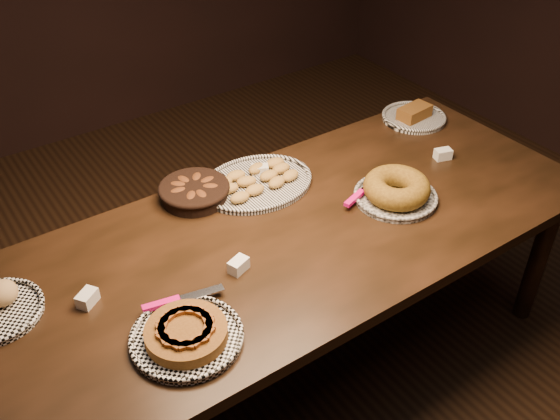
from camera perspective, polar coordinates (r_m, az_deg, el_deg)
ground at (r=2.83m, az=1.12°, el=-13.78°), size 5.00×5.00×0.00m
buffet_table at (r=2.35m, az=1.31°, el=-3.16°), size 2.40×1.00×0.75m
apple_tart_plate at (r=1.91m, az=-8.57°, el=-11.19°), size 0.37×0.35×0.06m
madeleine_platter at (r=2.53m, az=-2.14°, el=2.61°), size 0.47×0.38×0.05m
bundt_cake_plate at (r=2.47m, az=10.56°, el=1.78°), size 0.38×0.33×0.10m
croissant_basket at (r=2.46m, az=-7.86°, el=1.79°), size 0.28×0.28×0.07m
loaf_plate at (r=3.07m, az=12.15°, el=8.41°), size 0.30×0.30×0.07m
tent_cards at (r=2.38m, az=1.45°, el=0.27°), size 1.66×0.52×0.04m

